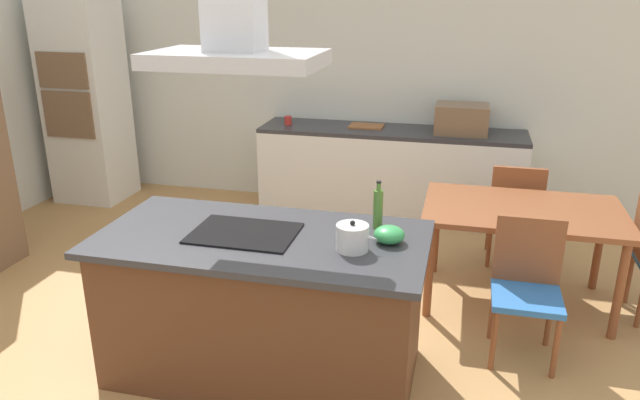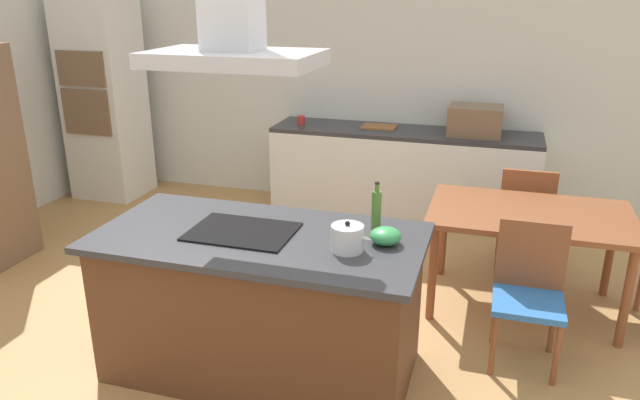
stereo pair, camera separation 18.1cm
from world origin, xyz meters
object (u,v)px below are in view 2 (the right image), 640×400
object	(u,v)px
wall_oven_stack	(104,97)
cooktop	(242,231)
dining_table	(529,223)
coffee_mug_red	(301,120)
chair_facing_island	(529,285)
countertop_microwave	(475,121)
olive_oil_bottle	(376,209)
cutting_board	(379,127)
mixing_bowl	(386,236)
tea_kettle	(348,238)
range_hood	(232,17)
chair_facing_back_wall	(525,212)

from	to	relation	value
wall_oven_stack	cooktop	bearing A→B (deg)	-43.43
wall_oven_stack	dining_table	distance (m)	4.67
coffee_mug_red	chair_facing_island	distance (m)	3.19
countertop_microwave	wall_oven_stack	distance (m)	3.95
dining_table	cooktop	bearing A→B (deg)	-142.39
chair_facing_island	wall_oven_stack	bearing A→B (deg)	155.25
countertop_microwave	olive_oil_bottle	bearing A→B (deg)	-99.07
cutting_board	mixing_bowl	bearing A→B (deg)	-77.79
mixing_bowl	tea_kettle	bearing A→B (deg)	-140.71
cooktop	range_hood	world-z (taller)	range_hood
wall_oven_stack	coffee_mug_red	bearing A→B (deg)	5.02
tea_kettle	wall_oven_stack	distance (m)	4.39
mixing_bowl	olive_oil_bottle	bearing A→B (deg)	115.60
olive_oil_bottle	countertop_microwave	distance (m)	2.63
olive_oil_bottle	mixing_bowl	size ratio (longest dim) A/B	1.67
olive_oil_bottle	wall_oven_stack	xyz separation A→B (m)	(-3.53, 2.37, 0.08)
dining_table	chair_facing_back_wall	bearing A→B (deg)	90.00
cutting_board	wall_oven_stack	bearing A→B (deg)	-174.61
mixing_bowl	chair_facing_back_wall	size ratio (longest dim) A/B	0.20
chair_facing_island	dining_table	bearing A→B (deg)	90.00
tea_kettle	cutting_board	bearing A→B (deg)	98.30
tea_kettle	cutting_board	size ratio (longest dim) A/B	0.67
dining_table	range_hood	bearing A→B (deg)	-142.39
tea_kettle	olive_oil_bottle	xyz separation A→B (m)	(0.08, 0.35, 0.05)
countertop_microwave	chair_facing_back_wall	size ratio (longest dim) A/B	0.56
mixing_bowl	chair_facing_island	size ratio (longest dim) A/B	0.20
countertop_microwave	range_hood	distance (m)	3.28
wall_oven_stack	chair_facing_back_wall	xyz separation A→B (m)	(4.44, -0.72, -0.59)
cooktop	chair_facing_back_wall	distance (m)	2.57
cutting_board	chair_facing_island	world-z (taller)	cutting_board
cooktop	olive_oil_bottle	size ratio (longest dim) A/B	2.07
tea_kettle	dining_table	bearing A→B (deg)	53.29
cooktop	tea_kettle	size ratio (longest dim) A/B	2.62
chair_facing_island	chair_facing_back_wall	distance (m)	1.33
coffee_mug_red	chair_facing_back_wall	size ratio (longest dim) A/B	0.10
wall_oven_stack	dining_table	bearing A→B (deg)	-17.28
tea_kettle	countertop_microwave	distance (m)	2.99
olive_oil_bottle	mixing_bowl	world-z (taller)	olive_oil_bottle
countertop_microwave	chair_facing_island	bearing A→B (deg)	-77.72
cooktop	countertop_microwave	xyz separation A→B (m)	(1.15, 2.88, 0.13)
mixing_bowl	chair_facing_back_wall	world-z (taller)	mixing_bowl
cutting_board	dining_table	bearing A→B (deg)	-49.29
dining_table	chair_facing_island	bearing A→B (deg)	-90.00
olive_oil_bottle	range_hood	size ratio (longest dim) A/B	0.32
cutting_board	wall_oven_stack	xyz separation A→B (m)	(-3.01, -0.28, 0.19)
chair_facing_back_wall	countertop_microwave	bearing A→B (deg)	117.61
mixing_bowl	countertop_microwave	distance (m)	2.82
cutting_board	coffee_mug_red	bearing A→B (deg)	-173.60
wall_oven_stack	mixing_bowl	bearing A→B (deg)	-35.32
wall_oven_stack	dining_table	world-z (taller)	wall_oven_stack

